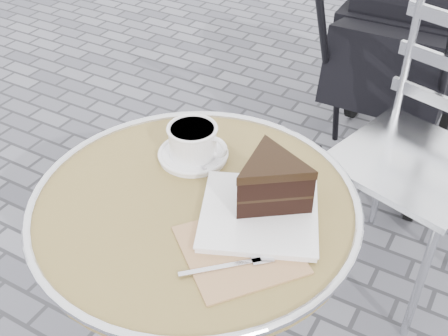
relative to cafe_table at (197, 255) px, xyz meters
The scene contains 5 objects.
cafe_table is the anchor object (origin of this frame).
cappuccino_set 0.26m from the cafe_table, 122.46° to the left, with size 0.18×0.16×0.08m.
cake_plate_set 0.27m from the cafe_table, 19.33° to the left, with size 0.31×0.41×0.13m.
bistro_chair 0.89m from the cafe_table, 65.71° to the left, with size 0.53×0.53×0.96m.
baby_stroller 1.43m from the cafe_table, 85.82° to the left, with size 0.51×1.04×1.07m.
Camera 1 is at (0.50, -0.75, 1.53)m, focal length 45.00 mm.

